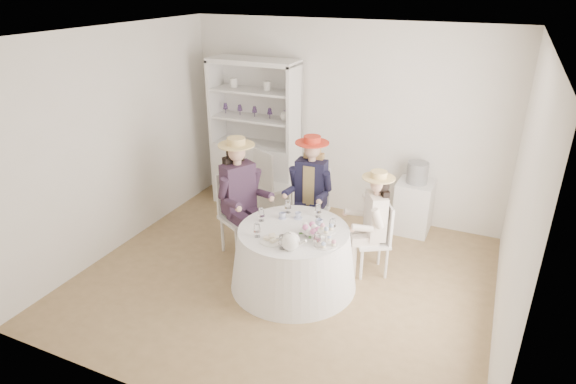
% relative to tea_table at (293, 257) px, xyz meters
% --- Properties ---
extents(ground, '(4.50, 4.50, 0.00)m').
position_rel_tea_table_xyz_m(ground, '(-0.14, 0.06, -0.35)').
color(ground, olive).
rests_on(ground, ground).
extents(ceiling, '(4.50, 4.50, 0.00)m').
position_rel_tea_table_xyz_m(ceiling, '(-0.14, 0.06, 2.35)').
color(ceiling, white).
rests_on(ceiling, wall_back).
extents(wall_back, '(4.50, 0.00, 4.50)m').
position_rel_tea_table_xyz_m(wall_back, '(-0.14, 2.06, 1.00)').
color(wall_back, white).
rests_on(wall_back, ground).
extents(wall_front, '(4.50, 0.00, 4.50)m').
position_rel_tea_table_xyz_m(wall_front, '(-0.14, -1.94, 1.00)').
color(wall_front, white).
rests_on(wall_front, ground).
extents(wall_left, '(0.00, 4.50, 4.50)m').
position_rel_tea_table_xyz_m(wall_left, '(-2.39, 0.06, 1.00)').
color(wall_left, white).
rests_on(wall_left, ground).
extents(wall_right, '(0.00, 4.50, 4.50)m').
position_rel_tea_table_xyz_m(wall_right, '(2.11, 0.06, 1.00)').
color(wall_right, white).
rests_on(wall_right, ground).
extents(tea_table, '(1.41, 1.41, 0.70)m').
position_rel_tea_table_xyz_m(tea_table, '(0.00, 0.00, 0.00)').
color(tea_table, white).
rests_on(tea_table, ground).
extents(hutch, '(1.29, 0.50, 2.17)m').
position_rel_tea_table_xyz_m(hutch, '(-1.37, 1.77, 0.42)').
color(hutch, silver).
rests_on(hutch, ground).
extents(side_table, '(0.47, 0.47, 0.72)m').
position_rel_tea_table_xyz_m(side_table, '(0.98, 1.81, 0.01)').
color(side_table, silver).
rests_on(side_table, ground).
extents(hatbox, '(0.28, 0.28, 0.27)m').
position_rel_tea_table_xyz_m(hatbox, '(0.98, 1.81, 0.51)').
color(hatbox, black).
rests_on(hatbox, side_table).
extents(guest_left, '(0.64, 0.59, 1.51)m').
position_rel_tea_table_xyz_m(guest_left, '(-0.86, 0.36, 0.50)').
color(guest_left, silver).
rests_on(guest_left, ground).
extents(guest_mid, '(0.53, 0.55, 1.45)m').
position_rel_tea_table_xyz_m(guest_mid, '(-0.17, 0.92, 0.48)').
color(guest_mid, silver).
rests_on(guest_mid, ground).
extents(guest_right, '(0.54, 0.50, 1.28)m').
position_rel_tea_table_xyz_m(guest_right, '(0.72, 0.59, 0.37)').
color(guest_right, silver).
rests_on(guest_right, ground).
extents(spare_chair, '(0.58, 0.58, 1.05)m').
position_rel_tea_table_xyz_m(spare_chair, '(-0.94, 1.35, 0.22)').
color(spare_chair, silver).
rests_on(spare_chair, ground).
extents(teacup_a, '(0.09, 0.09, 0.06)m').
position_rel_tea_table_xyz_m(teacup_a, '(-0.22, 0.19, 0.38)').
color(teacup_a, white).
rests_on(teacup_a, tea_table).
extents(teacup_b, '(0.09, 0.09, 0.07)m').
position_rel_tea_table_xyz_m(teacup_b, '(-0.06, 0.26, 0.38)').
color(teacup_b, white).
rests_on(teacup_b, tea_table).
extents(teacup_c, '(0.10, 0.10, 0.07)m').
position_rel_tea_table_xyz_m(teacup_c, '(0.22, 0.19, 0.38)').
color(teacup_c, white).
rests_on(teacup_c, tea_table).
extents(flower_bowl, '(0.30, 0.30, 0.06)m').
position_rel_tea_table_xyz_m(flower_bowl, '(0.23, -0.04, 0.38)').
color(flower_bowl, white).
rests_on(flower_bowl, tea_table).
extents(flower_arrangement, '(0.17, 0.17, 0.07)m').
position_rel_tea_table_xyz_m(flower_arrangement, '(0.22, -0.06, 0.43)').
color(flower_arrangement, pink).
rests_on(flower_arrangement, tea_table).
extents(table_teapot, '(0.27, 0.19, 0.20)m').
position_rel_tea_table_xyz_m(table_teapot, '(0.13, -0.38, 0.44)').
color(table_teapot, white).
rests_on(table_teapot, tea_table).
extents(sandwich_plate, '(0.26, 0.26, 0.06)m').
position_rel_tea_table_xyz_m(sandwich_plate, '(-0.10, -0.32, 0.37)').
color(sandwich_plate, white).
rests_on(sandwich_plate, tea_table).
extents(cupcake_stand, '(0.24, 0.24, 0.23)m').
position_rel_tea_table_xyz_m(cupcake_stand, '(0.43, -0.17, 0.43)').
color(cupcake_stand, white).
rests_on(cupcake_stand, tea_table).
extents(stemware_set, '(0.88, 0.88, 0.15)m').
position_rel_tea_table_xyz_m(stemware_set, '(0.00, 0.00, 0.43)').
color(stemware_set, white).
rests_on(stemware_set, tea_table).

